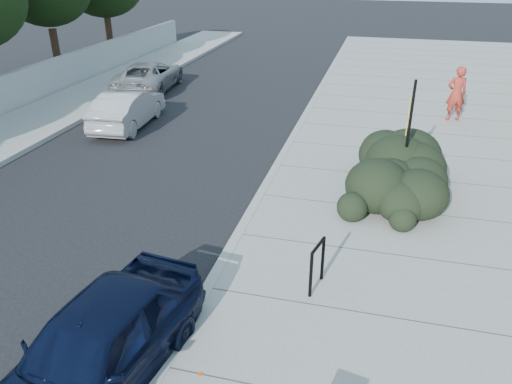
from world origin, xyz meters
The scene contains 11 objects.
ground centered at (0.00, 0.00, 0.00)m, with size 120.00×120.00×0.00m, color black.
sidewalk_near centered at (5.60, 5.00, 0.07)m, with size 11.20×50.00×0.15m, color gray.
curb_near centered at (0.00, 5.00, 0.08)m, with size 0.22×50.00×0.17m, color #9E9E99.
curb_far centered at (-8.00, 5.00, 0.08)m, with size 0.22×50.00×0.17m, color #9E9E99.
bike_rack centered at (1.94, 0.51, 0.72)m, with size 0.19×0.63×0.94m.
sign_post centered at (3.44, 5.00, 1.79)m, with size 0.12×0.34×2.91m.
hedge centered at (3.27, 5.08, 0.92)m, with size 2.04×4.09×1.53m, color black.
sedan_navy centered at (-0.80, -2.40, 0.70)m, with size 1.66×4.12×1.40m, color black.
wagon_silver centered at (-6.00, 8.52, 0.65)m, with size 1.38×3.97×1.31m, color #ADADB2.
suv_silver centered at (-7.50, 13.40, 0.65)m, with size 2.16×4.69×1.30m, color gray.
pedestrian centered at (5.29, 11.70, 1.12)m, with size 0.71×0.47×1.94m, color #A02F23.
Camera 1 is at (2.75, -7.03, 5.80)m, focal length 35.00 mm.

